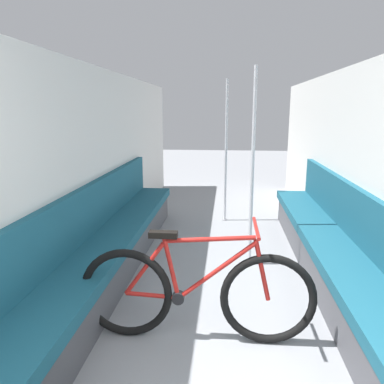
# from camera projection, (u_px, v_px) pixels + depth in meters

# --- Properties ---
(wall_left) EXTENTS (0.10, 9.09, 2.09)m
(wall_left) POSITION_uv_depth(u_px,v_px,m) (76.00, 175.00, 3.52)
(wall_left) COLOR silver
(wall_left) RESTS_ON ground
(wall_right) EXTENTS (0.10, 9.09, 2.09)m
(wall_right) POSITION_uv_depth(u_px,v_px,m) (375.00, 179.00, 3.28)
(wall_right) COLOR silver
(wall_right) RESTS_ON ground
(bench_seat_row_left) EXTENTS (0.49, 4.44, 0.93)m
(bench_seat_row_left) POSITION_uv_depth(u_px,v_px,m) (108.00, 248.00, 3.70)
(bench_seat_row_left) COLOR #4C4C51
(bench_seat_row_left) RESTS_ON ground
(bench_seat_row_right) EXTENTS (0.49, 4.44, 0.93)m
(bench_seat_row_right) POSITION_uv_depth(u_px,v_px,m) (336.00, 256.00, 3.50)
(bench_seat_row_right) COLOR #4C4C51
(bench_seat_row_right) RESTS_ON ground
(bicycle) EXTENTS (1.69, 0.46, 0.87)m
(bicycle) POSITION_uv_depth(u_px,v_px,m) (196.00, 294.00, 2.67)
(bicycle) COLOR black
(bicycle) RESTS_ON ground
(grab_pole_near) EXTENTS (0.08, 0.08, 2.07)m
(grab_pole_near) POSITION_uv_depth(u_px,v_px,m) (252.00, 173.00, 3.85)
(grab_pole_near) COLOR gray
(grab_pole_near) RESTS_ON ground
(grab_pole_far) EXTENTS (0.08, 0.08, 2.07)m
(grab_pole_far) POSITION_uv_depth(u_px,v_px,m) (226.00, 154.00, 5.46)
(grab_pole_far) COLOR gray
(grab_pole_far) RESTS_ON ground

